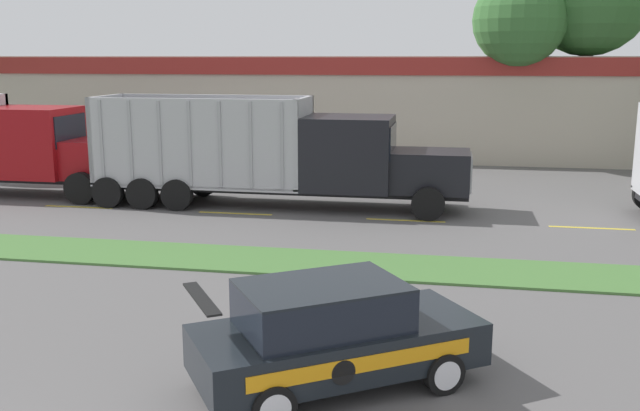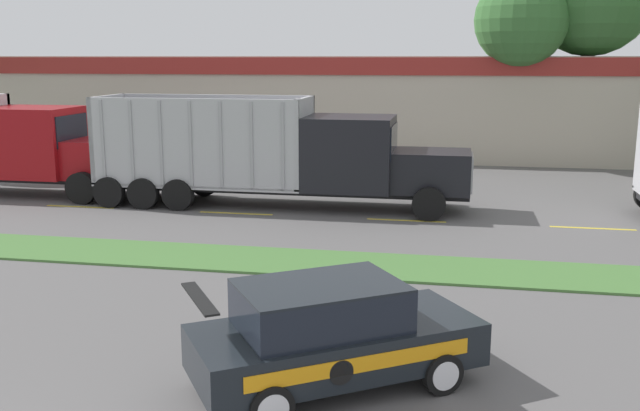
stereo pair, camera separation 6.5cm
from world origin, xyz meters
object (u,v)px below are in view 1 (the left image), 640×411
(dump_truck_trail, at_px, (3,148))
(traffic_cone, at_px, (351,332))
(dump_truck_lead, at_px, (308,159))
(rally_car, at_px, (333,334))

(dump_truck_trail, bearing_deg, traffic_cone, -38.71)
(traffic_cone, bearing_deg, dump_truck_trail, 141.29)
(dump_truck_lead, bearing_deg, rally_car, -76.88)
(dump_truck_trail, height_order, rally_car, dump_truck_trail)
(rally_car, bearing_deg, dump_truck_lead, 103.12)
(dump_truck_lead, relative_size, rally_car, 2.70)
(rally_car, height_order, traffic_cone, rally_car)
(dump_truck_trail, bearing_deg, dump_truck_lead, -1.35)
(dump_truck_lead, xyz_separation_m, dump_truck_trail, (-11.21, 0.26, 0.09))
(dump_truck_lead, height_order, rally_car, dump_truck_lead)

